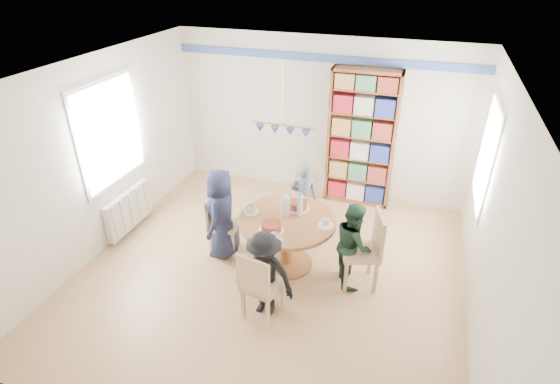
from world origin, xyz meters
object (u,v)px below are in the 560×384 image
at_px(chair_right, 367,247).
at_px(radiator, 129,210).
at_px(chair_left, 219,221).
at_px(person_far, 304,198).
at_px(bookshelf, 361,140).
at_px(chair_far, 309,199).
at_px(person_near, 265,275).
at_px(person_right, 353,244).
at_px(dining_table, 287,231).
at_px(person_left, 222,214).
at_px(chair_near, 259,284).

bearing_deg(chair_right, radiator, 178.77).
height_order(chair_left, person_far, person_far).
relative_size(chair_left, bookshelf, 0.39).
xyz_separation_m(radiator, chair_far, (2.60, 0.93, 0.16)).
bearing_deg(person_near, person_right, 52.11).
bearing_deg(person_near, dining_table, 97.66).
bearing_deg(bookshelf, person_left, -125.88).
xyz_separation_m(person_right, person_far, (-0.91, 0.92, -0.00)).
bearing_deg(chair_right, person_far, 140.18).
relative_size(dining_table, bookshelf, 0.57).
bearing_deg(person_left, chair_near, 40.51).
distance_m(chair_near, person_right, 1.36).
relative_size(chair_left, person_near, 0.78).
xyz_separation_m(person_left, person_right, (1.83, -0.01, -0.08)).
height_order(chair_left, chair_near, chair_near).
xyz_separation_m(chair_near, person_right, (0.89, 1.03, 0.06)).
distance_m(chair_right, person_right, 0.18).
relative_size(dining_table, chair_left, 1.47).
height_order(chair_near, person_right, person_right).
bearing_deg(person_right, chair_far, 20.59).
relative_size(radiator, person_left, 0.76).
relative_size(person_left, person_near, 1.17).
bearing_deg(bookshelf, person_far, -116.82).
bearing_deg(person_right, chair_right, -106.83).
bearing_deg(person_near, bookshelf, 85.43).
bearing_deg(radiator, chair_far, 19.74).
xyz_separation_m(chair_near, bookshelf, (0.59, 3.15, 0.60)).
relative_size(chair_near, person_far, 0.82).
relative_size(person_left, person_far, 1.14).
distance_m(chair_right, person_near, 1.39).
height_order(person_right, person_far, person_right).
distance_m(person_left, person_right, 1.84).
xyz_separation_m(dining_table, person_far, (-0.02, 0.88, 0.02)).
distance_m(chair_far, person_near, 1.92).
relative_size(chair_left, person_right, 0.76).
relative_size(chair_left, chair_near, 0.94).
bearing_deg(chair_left, bookshelf, 51.69).
bearing_deg(person_left, person_right, 87.89).
height_order(radiator, person_far, person_far).
bearing_deg(chair_far, dining_table, -91.96).
bearing_deg(person_far, chair_left, 25.00).
height_order(radiator, dining_table, dining_table).
distance_m(chair_left, chair_right, 2.11).
bearing_deg(bookshelf, person_right, -81.96).
bearing_deg(chair_right, person_right, -177.28).
bearing_deg(chair_near, person_far, 90.65).
relative_size(chair_far, person_far, 0.81).
bearing_deg(chair_left, dining_table, -1.78).
xyz_separation_m(person_left, bookshelf, (1.53, 2.12, 0.46)).
bearing_deg(chair_far, person_left, -133.90).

